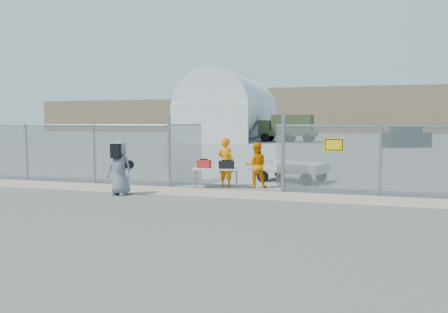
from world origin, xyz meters
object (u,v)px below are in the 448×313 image
(security_worker_right, at_px, (256,165))
(folding_table, at_px, (216,178))
(visitor, at_px, (120,168))
(security_worker_left, at_px, (226,162))
(utility_trailer, at_px, (292,171))

(security_worker_right, bearing_deg, folding_table, -1.19)
(visitor, bearing_deg, security_worker_right, 37.22)
(security_worker_left, height_order, utility_trailer, security_worker_left)
(folding_table, distance_m, utility_trailer, 3.23)
(folding_table, relative_size, security_worker_left, 0.92)
(security_worker_right, bearing_deg, visitor, 19.70)
(folding_table, height_order, visitor, visitor)
(security_worker_right, distance_m, visitor, 4.56)
(folding_table, xyz_separation_m, security_worker_left, (0.27, 0.31, 0.52))
(folding_table, distance_m, visitor, 3.34)
(security_worker_left, bearing_deg, utility_trailer, -116.57)
(security_worker_left, height_order, visitor, security_worker_left)
(security_worker_right, height_order, utility_trailer, security_worker_right)
(visitor, relative_size, utility_trailer, 0.52)
(security_worker_left, distance_m, security_worker_right, 1.07)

